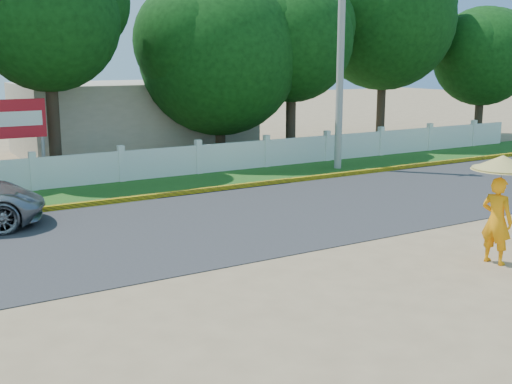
{
  "coord_description": "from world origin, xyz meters",
  "views": [
    {
      "loc": [
        -7.36,
        -10.28,
        4.31
      ],
      "look_at": [
        0.0,
        2.0,
        1.3
      ],
      "focal_mm": 45.0,
      "sensor_mm": 36.0,
      "label": 1
    }
  ],
  "objects": [
    {
      "name": "ground",
      "position": [
        0.0,
        0.0,
        0.0
      ],
      "size": [
        120.0,
        120.0,
        0.0
      ],
      "primitive_type": "plane",
      "color": "#9E8460",
      "rests_on": "ground"
    },
    {
      "name": "utility_pole",
      "position": [
        8.25,
        9.48,
        4.55
      ],
      "size": [
        0.28,
        0.28,
        9.1
      ],
      "primitive_type": "cylinder",
      "color": "gray",
      "rests_on": "ground"
    },
    {
      "name": "road",
      "position": [
        0.0,
        4.5,
        0.01
      ],
      "size": [
        60.0,
        7.0,
        0.02
      ],
      "primitive_type": "cube",
      "color": "#38383A",
      "rests_on": "ground"
    },
    {
      "name": "grass_verge",
      "position": [
        0.0,
        9.75,
        0.01
      ],
      "size": [
        60.0,
        3.5,
        0.03
      ],
      "primitive_type": "cube",
      "color": "#2D601E",
      "rests_on": "ground"
    },
    {
      "name": "fence",
      "position": [
        0.0,
        11.2,
        0.55
      ],
      "size": [
        40.0,
        0.1,
        1.1
      ],
      "primitive_type": "cube",
      "color": "silver",
      "rests_on": "ground"
    },
    {
      "name": "building_near",
      "position": [
        3.0,
        18.0,
        1.6
      ],
      "size": [
        10.0,
        6.0,
        3.2
      ],
      "primitive_type": "cube",
      "color": "#B7AD99",
      "rests_on": "ground"
    },
    {
      "name": "monk_with_parasol",
      "position": [
        3.77,
        -1.64,
        1.52
      ],
      "size": [
        1.28,
        1.28,
        2.33
      ],
      "color": "orange",
      "rests_on": "ground"
    },
    {
      "name": "curb",
      "position": [
        0.0,
        8.05,
        0.08
      ],
      "size": [
        40.0,
        0.18,
        0.16
      ],
      "primitive_type": "cube",
      "color": "yellow",
      "rests_on": "ground"
    },
    {
      "name": "billboard",
      "position": [
        -3.49,
        12.3,
        2.14
      ],
      "size": [
        2.5,
        0.13,
        2.95
      ],
      "color": "gray",
      "rests_on": "ground"
    },
    {
      "name": "tree_row",
      "position": [
        4.42,
        14.21,
        5.11
      ],
      "size": [
        40.9,
        7.69,
        9.72
      ],
      "color": "#473828",
      "rests_on": "ground"
    }
  ]
}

